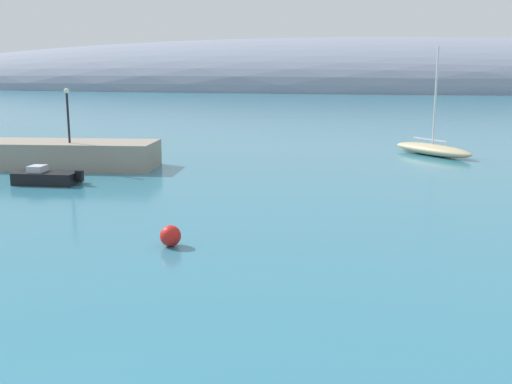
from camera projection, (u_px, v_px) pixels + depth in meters
name	position (u px, v px, depth m)	size (l,w,h in m)	color
breakwater_rocks	(13.00, 154.00, 44.88)	(21.37, 4.39, 1.92)	gray
distant_ridge	(336.00, 89.00, 205.99)	(363.73, 80.29, 34.08)	gray
sailboat_sand_mid_mooring	(432.00, 149.00, 50.86)	(7.02, 7.40, 8.90)	#C6B284
motorboat_black_foreground	(47.00, 177.00, 38.29)	(4.43, 2.08, 1.17)	black
mooring_buoy_red	(171.00, 236.00, 24.93)	(0.88, 0.88, 0.88)	red
harbor_lamp_post	(68.00, 109.00, 42.99)	(0.36, 0.36, 3.88)	black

